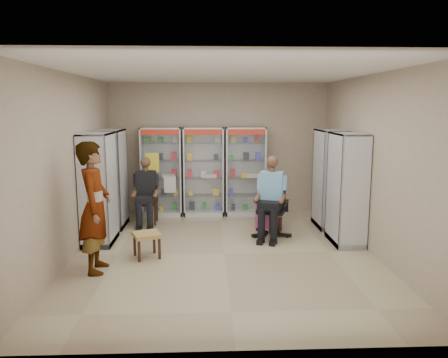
{
  "coord_description": "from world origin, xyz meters",
  "views": [
    {
      "loc": [
        -0.29,
        -7.09,
        2.46
      ],
      "look_at": [
        0.03,
        0.7,
        1.16
      ],
      "focal_mm": 35.0,
      "sensor_mm": 36.0,
      "label": 1
    }
  ],
  "objects_px": {
    "cabinet_right_far": "(330,179)",
    "cabinet_right_near": "(347,189)",
    "cabinet_back_mid": "(204,172)",
    "cabinet_back_right": "(245,171)",
    "office_chair": "(271,207)",
    "pink_trunk": "(268,213)",
    "cabinet_left_far": "(112,179)",
    "woven_stool_b": "(147,245)",
    "seated_shopkeeper": "(272,199)",
    "standing_man": "(95,207)",
    "cabinet_left_near": "(99,189)",
    "woven_stool_a": "(271,221)",
    "cabinet_back_left": "(162,172)",
    "wooden_chair": "(147,202)"
  },
  "relations": [
    {
      "from": "cabinet_right_far",
      "to": "cabinet_left_near",
      "type": "distance_m",
      "value": 4.55
    },
    {
      "from": "cabinet_back_mid",
      "to": "cabinet_back_right",
      "type": "relative_size",
      "value": 1.0
    },
    {
      "from": "cabinet_right_near",
      "to": "seated_shopkeeper",
      "type": "relative_size",
      "value": 1.37
    },
    {
      "from": "cabinet_left_near",
      "to": "pink_trunk",
      "type": "bearing_deg",
      "value": 107.34
    },
    {
      "from": "cabinet_left_near",
      "to": "woven_stool_b",
      "type": "height_order",
      "value": "cabinet_left_near"
    },
    {
      "from": "seated_shopkeeper",
      "to": "pink_trunk",
      "type": "bearing_deg",
      "value": 104.79
    },
    {
      "from": "cabinet_back_left",
      "to": "seated_shopkeeper",
      "type": "height_order",
      "value": "cabinet_back_left"
    },
    {
      "from": "cabinet_right_near",
      "to": "wooden_chair",
      "type": "height_order",
      "value": "cabinet_right_near"
    },
    {
      "from": "cabinet_left_far",
      "to": "woven_stool_b",
      "type": "xyz_separation_m",
      "value": [
        0.95,
        -1.94,
        -0.79
      ]
    },
    {
      "from": "woven_stool_a",
      "to": "standing_man",
      "type": "relative_size",
      "value": 0.22
    },
    {
      "from": "woven_stool_a",
      "to": "cabinet_left_near",
      "type": "bearing_deg",
      "value": -170.04
    },
    {
      "from": "cabinet_back_right",
      "to": "standing_man",
      "type": "xyz_separation_m",
      "value": [
        -2.55,
        -3.44,
        -0.02
      ]
    },
    {
      "from": "woven_stool_b",
      "to": "wooden_chair",
      "type": "bearing_deg",
      "value": 97.23
    },
    {
      "from": "wooden_chair",
      "to": "woven_stool_a",
      "type": "bearing_deg",
      "value": -16.07
    },
    {
      "from": "seated_shopkeeper",
      "to": "pink_trunk",
      "type": "relative_size",
      "value": 2.69
    },
    {
      "from": "cabinet_left_far",
      "to": "office_chair",
      "type": "bearing_deg",
      "value": 75.15
    },
    {
      "from": "cabinet_back_mid",
      "to": "woven_stool_b",
      "type": "distance_m",
      "value": 3.12
    },
    {
      "from": "cabinet_back_right",
      "to": "pink_trunk",
      "type": "xyz_separation_m",
      "value": [
        0.4,
        -1.02,
        -0.74
      ]
    },
    {
      "from": "cabinet_back_right",
      "to": "cabinet_right_near",
      "type": "xyz_separation_m",
      "value": [
        1.63,
        -2.23,
        0.0
      ]
    },
    {
      "from": "cabinet_back_left",
      "to": "woven_stool_a",
      "type": "distance_m",
      "value": 2.83
    },
    {
      "from": "cabinet_right_far",
      "to": "cabinet_right_near",
      "type": "bearing_deg",
      "value": -180.0
    },
    {
      "from": "office_chair",
      "to": "pink_trunk",
      "type": "bearing_deg",
      "value": 104.52
    },
    {
      "from": "woven_stool_b",
      "to": "cabinet_right_near",
      "type": "bearing_deg",
      "value": 10.41
    },
    {
      "from": "cabinet_right_far",
      "to": "wooden_chair",
      "type": "xyz_separation_m",
      "value": [
        -3.78,
        0.4,
        -0.53
      ]
    },
    {
      "from": "cabinet_right_far",
      "to": "office_chair",
      "type": "distance_m",
      "value": 1.5
    },
    {
      "from": "cabinet_back_mid",
      "to": "cabinet_left_near",
      "type": "xyz_separation_m",
      "value": [
        -1.88,
        -2.03,
        0.0
      ]
    },
    {
      "from": "cabinet_right_far",
      "to": "cabinet_right_near",
      "type": "relative_size",
      "value": 1.0
    },
    {
      "from": "cabinet_back_right",
      "to": "wooden_chair",
      "type": "relative_size",
      "value": 2.13
    },
    {
      "from": "cabinet_left_near",
      "to": "cabinet_left_far",
      "type": "bearing_deg",
      "value": 180.0
    },
    {
      "from": "cabinet_left_near",
      "to": "woven_stool_a",
      "type": "xyz_separation_m",
      "value": [
        3.23,
        0.57,
        -0.79
      ]
    },
    {
      "from": "cabinet_back_right",
      "to": "cabinet_right_near",
      "type": "relative_size",
      "value": 1.0
    },
    {
      "from": "woven_stool_a",
      "to": "seated_shopkeeper",
      "type": "bearing_deg",
      "value": -98.59
    },
    {
      "from": "cabinet_back_left",
      "to": "cabinet_back_mid",
      "type": "xyz_separation_m",
      "value": [
        0.95,
        0.0,
        0.0
      ]
    },
    {
      "from": "cabinet_back_mid",
      "to": "cabinet_right_far",
      "type": "distance_m",
      "value": 2.82
    },
    {
      "from": "cabinet_right_near",
      "to": "seated_shopkeeper",
      "type": "distance_m",
      "value": 1.38
    },
    {
      "from": "woven_stool_a",
      "to": "woven_stool_b",
      "type": "distance_m",
      "value": 2.68
    },
    {
      "from": "cabinet_right_near",
      "to": "standing_man",
      "type": "bearing_deg",
      "value": 106.09
    },
    {
      "from": "cabinet_left_far",
      "to": "standing_man",
      "type": "xyz_separation_m",
      "value": [
        0.28,
        -2.51,
        -0.02
      ]
    },
    {
      "from": "cabinet_left_near",
      "to": "woven_stool_b",
      "type": "xyz_separation_m",
      "value": [
        0.95,
        -0.84,
        -0.79
      ]
    },
    {
      "from": "cabinet_right_far",
      "to": "wooden_chair",
      "type": "bearing_deg",
      "value": 83.96
    },
    {
      "from": "seated_shopkeeper",
      "to": "standing_man",
      "type": "height_order",
      "value": "standing_man"
    },
    {
      "from": "cabinet_left_far",
      "to": "pink_trunk",
      "type": "xyz_separation_m",
      "value": [
        3.23,
        -0.09,
        -0.74
      ]
    },
    {
      "from": "cabinet_right_near",
      "to": "standing_man",
      "type": "height_order",
      "value": "cabinet_right_near"
    },
    {
      "from": "cabinet_left_far",
      "to": "cabinet_left_near",
      "type": "relative_size",
      "value": 1.0
    },
    {
      "from": "cabinet_right_near",
      "to": "woven_stool_b",
      "type": "relative_size",
      "value": 4.81
    },
    {
      "from": "cabinet_back_mid",
      "to": "cabinet_back_right",
      "type": "xyz_separation_m",
      "value": [
        0.95,
        0.0,
        0.0
      ]
    },
    {
      "from": "cabinet_back_mid",
      "to": "pink_trunk",
      "type": "bearing_deg",
      "value": -37.14
    },
    {
      "from": "cabinet_right_far",
      "to": "seated_shopkeeper",
      "type": "height_order",
      "value": "cabinet_right_far"
    },
    {
      "from": "seated_shopkeeper",
      "to": "wooden_chair",
      "type": "bearing_deg",
      "value": 175.24
    },
    {
      "from": "wooden_chair",
      "to": "standing_man",
      "type": "relative_size",
      "value": 0.48
    }
  ]
}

